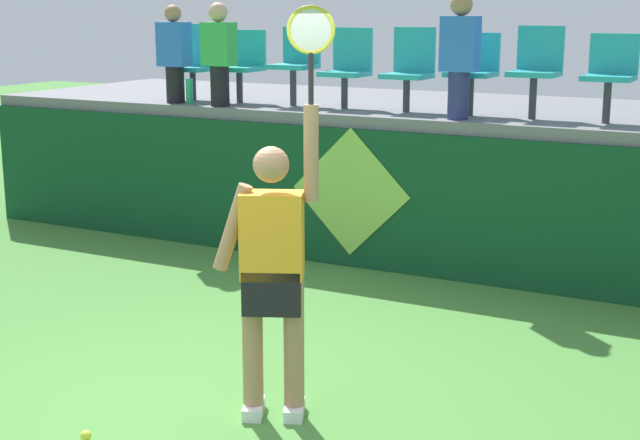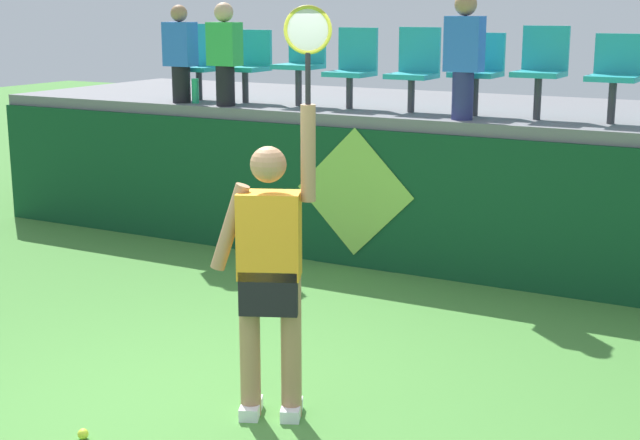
{
  "view_description": "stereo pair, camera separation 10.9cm",
  "coord_description": "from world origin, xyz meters",
  "px_view_note": "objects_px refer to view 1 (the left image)",
  "views": [
    {
      "loc": [
        3.28,
        -4.52,
        2.54
      ],
      "look_at": [
        0.23,
        1.29,
        1.03
      ],
      "focal_mm": 52.43,
      "sensor_mm": 36.0,
      "label": 1
    },
    {
      "loc": [
        3.37,
        -4.46,
        2.54
      ],
      "look_at": [
        0.23,
        1.29,
        1.03
      ],
      "focal_mm": 52.43,
      "sensor_mm": 36.0,
      "label": 2
    }
  ],
  "objects_px": {
    "stadium_chair_0": "(196,60)",
    "spectator_0": "(174,53)",
    "stadium_chair_1": "(243,62)",
    "stadium_chair_4": "(410,67)",
    "stadium_chair_5": "(473,68)",
    "water_bottle": "(189,91)",
    "stadium_chair_7": "(610,72)",
    "tennis_ball": "(86,436)",
    "spectator_2": "(219,52)",
    "stadium_chair_6": "(537,66)",
    "tennis_player": "(273,267)",
    "stadium_chair_3": "(348,65)",
    "stadium_chair_2": "(296,61)",
    "spectator_1": "(460,53)"
  },
  "relations": [
    {
      "from": "water_bottle",
      "to": "stadium_chair_2",
      "type": "relative_size",
      "value": 0.32
    },
    {
      "from": "water_bottle",
      "to": "stadium_chair_7",
      "type": "xyz_separation_m",
      "value": [
        4.37,
        0.39,
        0.33
      ]
    },
    {
      "from": "tennis_player",
      "to": "spectator_0",
      "type": "height_order",
      "value": "spectator_0"
    },
    {
      "from": "tennis_player",
      "to": "stadium_chair_5",
      "type": "distance_m",
      "value": 4.14
    },
    {
      "from": "stadium_chair_2",
      "to": "stadium_chair_7",
      "type": "distance_m",
      "value": 3.25
    },
    {
      "from": "stadium_chair_6",
      "to": "spectator_2",
      "type": "height_order",
      "value": "spectator_2"
    },
    {
      "from": "tennis_player",
      "to": "stadium_chair_0",
      "type": "distance_m",
      "value": 5.35
    },
    {
      "from": "spectator_2",
      "to": "spectator_0",
      "type": "bearing_deg",
      "value": 174.95
    },
    {
      "from": "water_bottle",
      "to": "stadium_chair_1",
      "type": "distance_m",
      "value": 0.66
    },
    {
      "from": "stadium_chair_5",
      "to": "stadium_chair_6",
      "type": "height_order",
      "value": "stadium_chair_6"
    },
    {
      "from": "spectator_0",
      "to": "stadium_chair_1",
      "type": "bearing_deg",
      "value": 33.01
    },
    {
      "from": "stadium_chair_7",
      "to": "tennis_ball",
      "type": "bearing_deg",
      "value": -112.34
    },
    {
      "from": "stadium_chair_4",
      "to": "spectator_0",
      "type": "bearing_deg",
      "value": -171.01
    },
    {
      "from": "stadium_chair_2",
      "to": "stadium_chair_7",
      "type": "relative_size",
      "value": 1.03
    },
    {
      "from": "tennis_ball",
      "to": "stadium_chair_4",
      "type": "relative_size",
      "value": 0.08
    },
    {
      "from": "stadium_chair_0",
      "to": "stadium_chair_3",
      "type": "xyz_separation_m",
      "value": [
        1.9,
        -0.0,
        -0.0
      ]
    },
    {
      "from": "tennis_ball",
      "to": "spectator_2",
      "type": "height_order",
      "value": "spectator_2"
    },
    {
      "from": "stadium_chair_0",
      "to": "stadium_chair_4",
      "type": "height_order",
      "value": "stadium_chair_0"
    },
    {
      "from": "stadium_chair_3",
      "to": "spectator_1",
      "type": "distance_m",
      "value": 1.43
    },
    {
      "from": "stadium_chair_3",
      "to": "spectator_1",
      "type": "relative_size",
      "value": 0.71
    },
    {
      "from": "stadium_chair_2",
      "to": "spectator_0",
      "type": "xyz_separation_m",
      "value": [
        -1.3,
        -0.4,
        0.07
      ]
    },
    {
      "from": "water_bottle",
      "to": "stadium_chair_4",
      "type": "bearing_deg",
      "value": 9.31
    },
    {
      "from": "stadium_chair_0",
      "to": "stadium_chair_3",
      "type": "bearing_deg",
      "value": -0.09
    },
    {
      "from": "stadium_chair_1",
      "to": "stadium_chair_6",
      "type": "bearing_deg",
      "value": 0.03
    },
    {
      "from": "water_bottle",
      "to": "stadium_chair_1",
      "type": "xyz_separation_m",
      "value": [
        0.44,
        0.39,
        0.3
      ]
    },
    {
      "from": "stadium_chair_0",
      "to": "spectator_2",
      "type": "distance_m",
      "value": 0.79
    },
    {
      "from": "stadium_chair_4",
      "to": "spectator_1",
      "type": "bearing_deg",
      "value": -32.17
    },
    {
      "from": "spectator_2",
      "to": "stadium_chair_6",
      "type": "bearing_deg",
      "value": 8.06
    },
    {
      "from": "stadium_chair_2",
      "to": "stadium_chair_3",
      "type": "distance_m",
      "value": 0.61
    },
    {
      "from": "stadium_chair_0",
      "to": "spectator_0",
      "type": "xyz_separation_m",
      "value": [
        0.0,
        -0.41,
        0.1
      ]
    },
    {
      "from": "stadium_chair_5",
      "to": "spectator_2",
      "type": "relative_size",
      "value": 0.73
    },
    {
      "from": "stadium_chair_3",
      "to": "stadium_chair_6",
      "type": "xyz_separation_m",
      "value": [
        1.97,
        -0.0,
        0.05
      ]
    },
    {
      "from": "stadium_chair_4",
      "to": "stadium_chair_5",
      "type": "distance_m",
      "value": 0.66
    },
    {
      "from": "stadium_chair_7",
      "to": "spectator_0",
      "type": "relative_size",
      "value": 0.76
    },
    {
      "from": "water_bottle",
      "to": "stadium_chair_3",
      "type": "xyz_separation_m",
      "value": [
        1.73,
        0.4,
        0.31
      ]
    },
    {
      "from": "stadium_chair_0",
      "to": "spectator_1",
      "type": "bearing_deg",
      "value": -7.34
    },
    {
      "from": "stadium_chair_1",
      "to": "stadium_chair_6",
      "type": "height_order",
      "value": "stadium_chair_6"
    },
    {
      "from": "tennis_ball",
      "to": "spectator_2",
      "type": "bearing_deg",
      "value": 113.68
    },
    {
      "from": "tennis_ball",
      "to": "stadium_chair_3",
      "type": "relative_size",
      "value": 0.08
    },
    {
      "from": "stadium_chair_1",
      "to": "spectator_1",
      "type": "distance_m",
      "value": 2.67
    },
    {
      "from": "water_bottle",
      "to": "stadium_chair_0",
      "type": "height_order",
      "value": "stadium_chair_0"
    },
    {
      "from": "spectator_1",
      "to": "spectator_2",
      "type": "height_order",
      "value": "spectator_1"
    },
    {
      "from": "tennis_ball",
      "to": "stadium_chair_6",
      "type": "relative_size",
      "value": 0.08
    },
    {
      "from": "stadium_chair_6",
      "to": "stadium_chair_7",
      "type": "relative_size",
      "value": 1.08
    },
    {
      "from": "tennis_player",
      "to": "stadium_chair_5",
      "type": "relative_size",
      "value": 3.23
    },
    {
      "from": "stadium_chair_1",
      "to": "stadium_chair_4",
      "type": "height_order",
      "value": "stadium_chair_4"
    },
    {
      "from": "stadium_chair_0",
      "to": "stadium_chair_5",
      "type": "relative_size",
      "value": 1.07
    },
    {
      "from": "stadium_chair_5",
      "to": "spectator_1",
      "type": "relative_size",
      "value": 0.68
    },
    {
      "from": "tennis_player",
      "to": "stadium_chair_4",
      "type": "xyz_separation_m",
      "value": [
        -0.78,
        4.03,
        0.97
      ]
    },
    {
      "from": "stadium_chair_1",
      "to": "spectator_1",
      "type": "relative_size",
      "value": 0.68
    }
  ]
}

